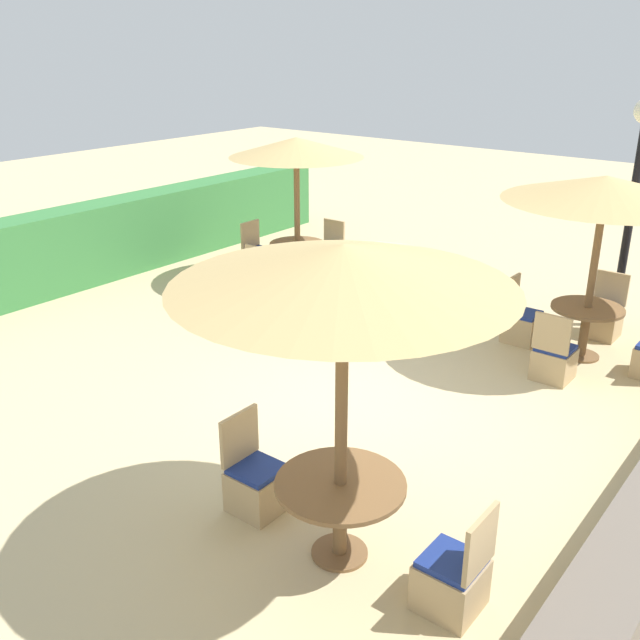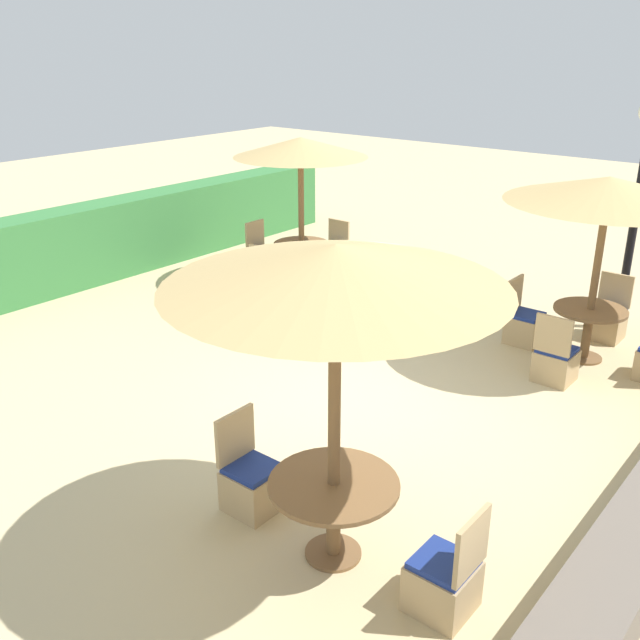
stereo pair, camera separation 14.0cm
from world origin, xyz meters
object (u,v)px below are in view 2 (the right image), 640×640
Objects in this scene: round_table_front_left at (334,498)px; patio_chair_front_right_north at (524,325)px; patio_chair_front_left_south at (445,581)px; patio_chair_back_right_east at (332,257)px; round_table_back_right at (302,253)px; patio_chair_back_right_north at (263,258)px; patio_chair_back_right_south at (346,280)px; patio_chair_front_right_east at (607,321)px; round_table_front_right at (589,321)px; parasol_front_left at (336,268)px; parasol_back_right at (301,148)px; parasol_front_right at (609,190)px; patio_chair_front_right_west at (555,362)px; patio_chair_back_right_west at (269,282)px; patio_chair_front_left_north at (252,483)px.

patio_chair_front_right_north is (5.25, 0.68, -0.31)m from round_table_front_left.
patio_chair_front_left_south is 8.50m from patio_chair_back_right_east.
patio_chair_back_right_north is (0.05, 0.99, -0.30)m from round_table_back_right.
patio_chair_front_right_east is at bearing -77.36° from patio_chair_back_right_south.
patio_chair_back_right_north reaches higher than round_table_front_right.
patio_chair_front_right_east is (0.90, -4.03, 0.00)m from patio_chair_back_right_south.
patio_chair_front_right_north is (-0.92, -4.19, 0.00)m from patio_chair_back_right_east.
patio_chair_front_right_east is at bearing -1.69° from parasol_front_left.
round_table_front_left is at bearing -137.34° from parasol_back_right.
patio_chair_back_right_north is 6.36m from parasol_front_right.
patio_chair_front_right_west is at bearing 88.88° from patio_chair_front_right_east.
round_table_front_left is 4.35m from patio_chair_front_right_west.
parasol_front_left is 2.50m from patio_chair_front_left_south.
parasol_back_right reaches higher than patio_chair_back_right_north.
patio_chair_back_right_north is at bearing 89.50° from parasol_front_right.
round_table_back_right is at bearing 180.00° from parasol_back_right.
round_table_front_right is (0.00, -5.04, -0.01)m from round_table_back_right.
round_table_back_right is 1.04× the size of patio_chair_front_right_east.
parasol_front_right is (0.91, -4.99, 2.03)m from patio_chair_back_right_west.
patio_chair_back_right_south is at bearing -89.89° from patio_chair_front_right_north.
patio_chair_front_right_west is at bearing -0.10° from patio_chair_back_right_west.
patio_chair_back_right_east is at bearing 132.10° from patio_chair_back_right_north.
round_table_back_right is at bearing -90.04° from patio_chair_front_right_north.
patio_chair_front_left_north is (0.04, 0.98, -0.31)m from round_table_front_left.
patio_chair_front_left_south is 1.00× the size of patio_chair_front_right_east.
parasol_back_right is 2.73× the size of patio_chair_front_right_east.
round_table_front_right is (5.21, -1.19, 0.29)m from patio_chair_front_left_north.
patio_chair_front_right_east is (1.80, -4.97, 0.00)m from patio_chair_back_right_west.
parasol_back_right reaches higher than round_table_back_right.
patio_chair_back_right_north is at bearing 89.50° from round_table_front_right.
patio_chair_front_left_north is 0.37× the size of parasol_back_right.
patio_chair_back_right_east is (6.13, 3.89, 0.00)m from patio_chair_front_left_north.
patio_chair_front_left_south reaches higher than round_table_front_left.
parasol_front_left is at bearing 92.52° from patio_chair_front_left_south.
parasol_front_left is 2.91× the size of patio_chair_back_right_west.
patio_chair_back_right_east is (0.91, 0.03, -2.10)m from parasol_back_right.
patio_chair_back_right_west is 1.41m from patio_chair_back_right_north.
patio_chair_front_left_north is 5.72m from parasol_front_right.
parasol_back_right is 1.80m from round_table_back_right.
patio_chair_back_right_west and patio_chair_front_right_west have the same top height.
parasol_front_right is (-0.05, -6.03, 2.03)m from patio_chair_back_right_north.
patio_chair_back_right_west is 1.00× the size of patio_chair_front_right_north.
patio_chair_front_left_south is 5.28m from round_table_front_right.
round_table_front_right is at bearing 90.18° from patio_chair_front_right_north.
parasol_back_right is at bearing 42.66° from round_table_front_left.
patio_chair_back_right_north and patio_chair_front_right_west have the same top height.
patio_chair_front_left_south is 0.98× the size of round_table_front_right.
patio_chair_back_right_east is 0.36× the size of parasol_front_right.
parasol_front_right reaches higher than patio_chair_back_right_south.
round_table_front_left is at bearing 128.32° from patio_chair_back_right_east.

